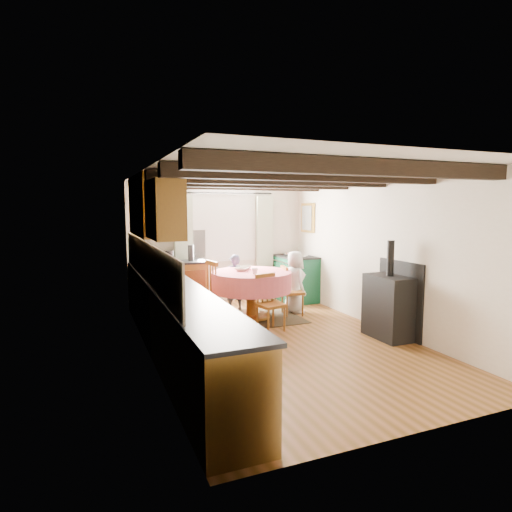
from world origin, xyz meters
name	(u,v)px	position (x,y,z in m)	size (l,w,h in m)	color
floor	(277,340)	(0.00, 0.00, 0.00)	(3.60, 5.50, 0.00)	brown
ceiling	(278,173)	(0.00, 0.00, 2.40)	(3.60, 5.50, 0.00)	white
wall_back	(219,243)	(0.00, 2.75, 1.20)	(3.60, 0.00, 2.40)	silver
wall_front	(419,297)	(0.00, -2.75, 1.20)	(3.60, 0.00, 2.40)	silver
wall_left	(148,265)	(-1.80, 0.00, 1.20)	(0.00, 5.50, 2.40)	silver
wall_right	(380,253)	(1.80, 0.00, 1.20)	(0.00, 5.50, 2.40)	silver
beam_a	(367,167)	(0.00, -2.00, 2.31)	(3.60, 0.16, 0.16)	black
beam_b	(314,174)	(0.00, -1.00, 2.31)	(3.60, 0.16, 0.16)	black
beam_c	(278,179)	(0.00, 0.00, 2.31)	(3.60, 0.16, 0.16)	black
beam_d	(251,183)	(0.00, 1.00, 2.31)	(3.60, 0.16, 0.16)	black
beam_e	(231,186)	(0.00, 2.00, 2.31)	(3.60, 0.16, 0.16)	black
splash_left	(146,262)	(-1.78, 0.30, 1.20)	(0.02, 4.50, 0.55)	beige
splash_back	(170,245)	(-1.00, 2.73, 1.20)	(1.40, 0.02, 0.55)	beige
base_cabinet_left	(173,322)	(-1.50, 0.00, 0.44)	(0.60, 5.30, 0.88)	brown
base_cabinet_back	(171,286)	(-1.05, 2.45, 0.44)	(1.30, 0.60, 0.88)	brown
worktop_left	(174,287)	(-1.48, 0.00, 0.90)	(0.64, 5.30, 0.04)	black
worktop_back	(171,262)	(-1.05, 2.43, 0.90)	(1.30, 0.64, 0.04)	black
wall_cabinet_glass	(147,206)	(-1.63, 1.20, 1.95)	(0.34, 1.80, 0.90)	brown
wall_cabinet_solid	(164,210)	(-1.63, -0.30, 1.90)	(0.34, 0.90, 0.70)	brown
window_frame	(224,223)	(0.10, 2.73, 1.60)	(1.34, 0.03, 1.54)	white
window_pane	(224,223)	(0.10, 2.74, 1.60)	(1.20, 0.01, 1.40)	white
curtain_left	(184,250)	(-0.75, 2.65, 1.10)	(0.35, 0.10, 2.10)	gray
curtain_right	(265,247)	(0.95, 2.65, 1.10)	(0.35, 0.10, 2.10)	gray
curtain_rod	(225,193)	(0.10, 2.65, 2.20)	(0.03, 0.03, 2.00)	black
wall_picture	(308,218)	(1.77, 2.30, 1.70)	(0.04, 0.50, 0.60)	gold
wall_plate	(268,218)	(1.05, 2.72, 1.70)	(0.30, 0.30, 0.02)	silver
rug	(251,318)	(0.10, 1.25, 0.01)	(1.65, 1.29, 0.01)	#3B3122
dining_table	(251,295)	(0.10, 1.25, 0.41)	(1.37, 1.37, 0.83)	#B34F6D
chair_near	(271,303)	(0.12, 0.47, 0.45)	(0.38, 0.40, 0.89)	brown
chair_left	(202,292)	(-0.75, 1.34, 0.52)	(0.44, 0.47, 1.04)	brown
chair_right	(292,290)	(0.89, 1.24, 0.44)	(0.38, 0.40, 0.89)	brown
aga_range	(294,277)	(1.47, 2.29, 0.47)	(0.67, 1.03, 0.95)	#0C4128
cast_iron_stove	(389,290)	(1.58, -0.50, 0.72)	(0.43, 0.72, 1.45)	black
child_far	(234,282)	(0.03, 1.95, 0.53)	(0.38, 0.25, 1.05)	#3A3C58
child_right	(295,282)	(1.00, 1.36, 0.57)	(0.55, 0.36, 1.13)	silver
bowl_a	(241,269)	(-0.03, 1.40, 0.86)	(0.24, 0.24, 0.06)	silver
bowl_b	(246,267)	(0.11, 1.57, 0.86)	(0.20, 0.20, 0.06)	silver
cup	(255,271)	(0.05, 0.97, 0.88)	(0.11, 0.11, 0.10)	silver
canister_tall	(153,256)	(-1.36, 2.45, 1.04)	(0.14, 0.14, 0.24)	#262628
canister_wide	(170,256)	(-1.05, 2.51, 1.02)	(0.17, 0.17, 0.19)	#262628
canister_slim	(191,253)	(-0.69, 2.32, 1.07)	(0.11, 0.11, 0.30)	#262628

